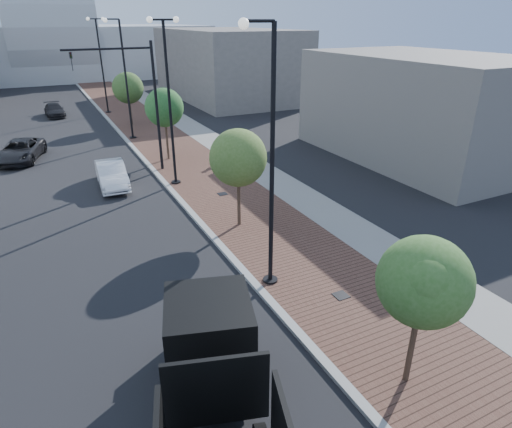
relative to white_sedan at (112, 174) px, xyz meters
name	(u,v)px	position (x,y,z in m)	size (l,w,h in m)	color
sidewalk	(150,121)	(6.35, 16.55, -0.67)	(7.00, 140.00, 0.12)	#4C2D23
concrete_strip	(177,118)	(9.05, 16.55, -0.67)	(2.40, 140.00, 0.13)	slate
curb	(113,125)	(2.85, 16.55, -0.66)	(0.30, 140.00, 0.14)	gray
white_sedan	(112,174)	(0.00, 0.00, 0.00)	(1.55, 4.43, 1.46)	white
dark_car_mid	(20,151)	(-4.83, 8.16, -0.02)	(2.37, 5.14, 1.43)	black
dark_car_far	(55,110)	(-1.65, 23.47, -0.11)	(1.74, 4.28, 1.24)	black
pedestrian	(232,148)	(8.32, 1.20, 0.28)	(0.74, 0.48, 2.03)	black
streetlight_1	(269,176)	(3.34, -13.45, 3.61)	(1.44, 0.56, 9.21)	black
streetlight_2	(170,104)	(3.45, -1.45, 4.09)	(1.72, 0.56, 9.28)	black
streetlight_3	(125,85)	(3.34, 10.55, 3.61)	(1.44, 0.56, 9.21)	black
streetlight_4	(102,65)	(3.45, 22.55, 4.09)	(1.72, 0.56, 9.28)	black
traffic_mast	(141,94)	(2.55, 1.55, 4.25)	(5.09, 0.20, 8.00)	black
tree_0	(424,281)	(4.50, -19.42, 2.55)	(2.38, 2.33, 4.46)	#382619
tree_1	(239,158)	(4.50, -8.42, 2.71)	(2.63, 2.63, 4.76)	#382619
tree_2	(165,108)	(4.50, 3.58, 2.94)	(2.61, 2.60, 4.98)	#382619
tree_3	(128,88)	(4.50, 15.58, 2.70)	(2.77, 2.77, 4.82)	#382619
convention_center	(49,38)	(0.85, 61.55, 5.27)	(50.00, 30.00, 50.00)	#A3A9AD
commercial_block_ne	(227,64)	(18.85, 26.55, 3.27)	(12.00, 22.00, 8.00)	#625C58
commercial_block_e	(422,107)	(20.85, -3.45, 2.77)	(10.00, 16.00, 7.00)	slate
utility_cover_1	(341,295)	(5.25, -15.45, -0.60)	(0.50, 0.50, 0.02)	black
utility_cover_2	(223,194)	(5.25, -4.45, -0.60)	(0.50, 0.50, 0.02)	black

